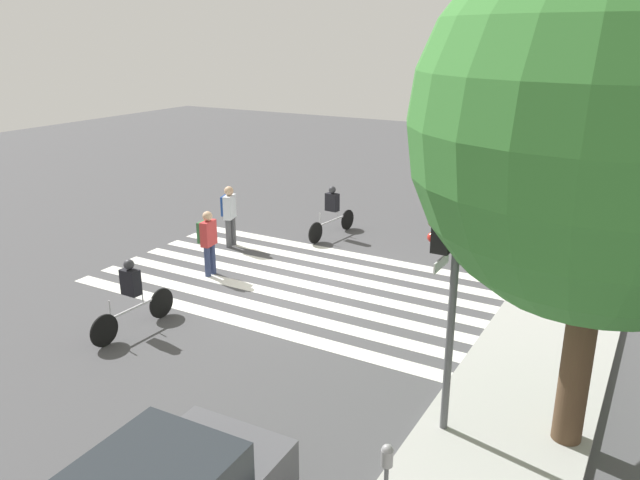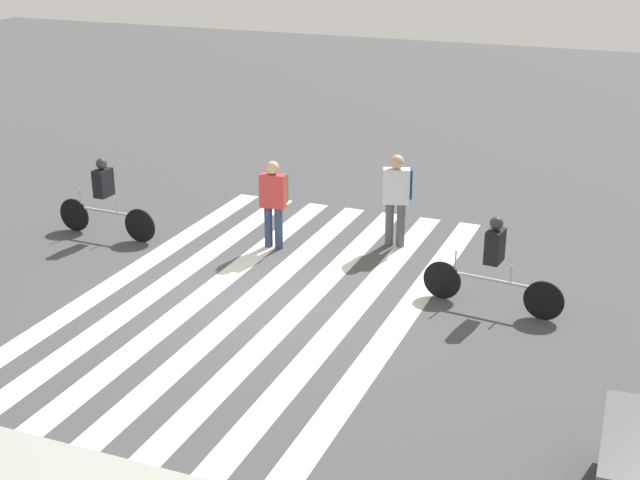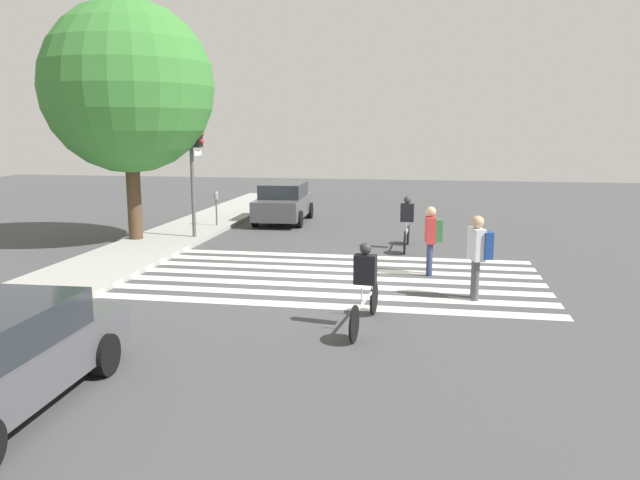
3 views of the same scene
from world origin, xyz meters
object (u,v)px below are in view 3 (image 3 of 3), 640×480
at_px(cyclist_mid_street, 365,282).
at_px(traffic_light, 195,153).
at_px(cyclist_far_lane, 407,221).
at_px(street_tree, 128,87).
at_px(parking_meter, 216,201).
at_px(pedestrian_child_with_backpack, 432,235).
at_px(pedestrian_adult_tall_backpack, 478,251).
at_px(car_parked_far_curb, 284,202).

bearing_deg(cyclist_mid_street, traffic_light, 44.51).
height_order(cyclist_mid_street, cyclist_far_lane, cyclist_far_lane).
relative_size(traffic_light, street_tree, 0.54).
xyz_separation_m(parking_meter, pedestrian_child_with_backpack, (-6.01, -7.74, -0.02)).
distance_m(traffic_light, parking_meter, 3.05).
xyz_separation_m(cyclist_mid_street, cyclist_far_lane, (7.85, -0.50, 0.00)).
bearing_deg(traffic_light, pedestrian_child_with_backpack, -115.42).
xyz_separation_m(pedestrian_adult_tall_backpack, pedestrian_child_with_backpack, (2.16, 0.97, -0.05)).
bearing_deg(street_tree, pedestrian_adult_tall_backpack, -116.04).
bearing_deg(pedestrian_adult_tall_backpack, cyclist_far_lane, -0.40).
relative_size(cyclist_mid_street, cyclist_far_lane, 1.05).
height_order(traffic_light, car_parked_far_curb, traffic_light).
xyz_separation_m(parking_meter, cyclist_far_lane, (-2.64, -7.01, -0.17)).
xyz_separation_m(parking_meter, cyclist_mid_street, (-10.50, -6.52, -0.17)).
bearing_deg(cyclist_far_lane, pedestrian_adult_tall_backpack, -161.13).
relative_size(parking_meter, street_tree, 0.18).
xyz_separation_m(traffic_light, car_parked_far_curb, (4.51, -1.84, -2.09)).
xyz_separation_m(street_tree, cyclist_mid_street, (-7.40, -8.18, -4.05)).
height_order(traffic_light, cyclist_far_lane, traffic_light).
bearing_deg(pedestrian_adult_tall_backpack, car_parked_far_curb, 15.52).
bearing_deg(pedestrian_child_with_backpack, traffic_light, 57.26).
xyz_separation_m(pedestrian_adult_tall_backpack, cyclist_far_lane, (5.53, 1.70, -0.21)).
relative_size(parking_meter, car_parked_far_curb, 0.33).
distance_m(traffic_light, street_tree, 2.84).
height_order(pedestrian_adult_tall_backpack, cyclist_mid_street, pedestrian_adult_tall_backpack).
xyz_separation_m(pedestrian_child_with_backpack, cyclist_far_lane, (3.37, 0.73, -0.15)).
relative_size(street_tree, pedestrian_adult_tall_backpack, 4.13).
xyz_separation_m(pedestrian_adult_tall_backpack, cyclist_mid_street, (-2.33, 2.20, -0.21)).
relative_size(street_tree, car_parked_far_curb, 1.82).
distance_m(street_tree, pedestrian_adult_tall_backpack, 12.17).
distance_m(parking_meter, cyclist_mid_street, 12.36).
bearing_deg(cyclist_far_lane, street_tree, 94.74).
bearing_deg(pedestrian_adult_tall_backpack, parking_meter, 29.31).
bearing_deg(parking_meter, cyclist_far_lane, -110.66).
relative_size(parking_meter, pedestrian_child_with_backpack, 0.80).
bearing_deg(cyclist_mid_street, cyclist_far_lane, 2.86).
bearing_deg(car_parked_far_curb, cyclist_mid_street, -162.24).
relative_size(cyclist_mid_street, car_parked_far_curb, 0.57).
xyz_separation_m(parking_meter, street_tree, (-3.10, 1.66, 3.87)).
xyz_separation_m(cyclist_far_lane, car_parked_far_curb, (4.72, 4.97, -0.09)).
height_order(traffic_light, pedestrian_adult_tall_backpack, traffic_light).
bearing_deg(traffic_light, car_parked_far_curb, -22.23).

